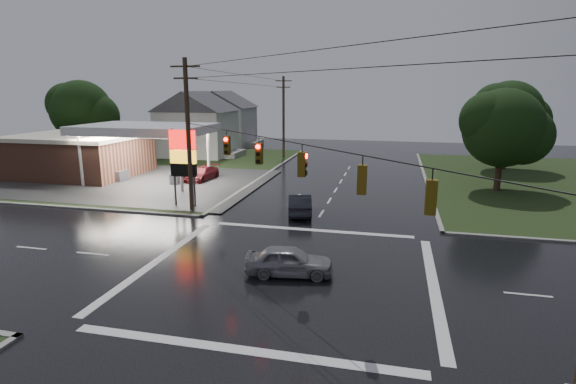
% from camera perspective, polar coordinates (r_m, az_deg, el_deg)
% --- Properties ---
extents(ground, '(120.00, 120.00, 0.00)m').
position_cam_1_polar(ground, '(22.63, -0.22, -10.12)').
color(ground, black).
rests_on(ground, ground).
extents(grass_nw, '(36.00, 36.00, 0.08)m').
position_cam_1_polar(grass_nw, '(56.30, -20.20, 3.13)').
color(grass_nw, black).
rests_on(grass_nw, ground).
extents(gas_station, '(26.20, 18.00, 5.60)m').
position_cam_1_polar(gas_station, '(50.68, -24.00, 4.67)').
color(gas_station, '#2D2D2D').
rests_on(gas_station, ground).
extents(pylon_sign, '(2.00, 0.35, 6.00)m').
position_cam_1_polar(pylon_sign, '(34.71, -13.18, 4.57)').
color(pylon_sign, '#59595E').
rests_on(pylon_sign, ground).
extents(utility_pole_nw, '(2.20, 0.32, 11.00)m').
position_cam_1_polar(utility_pole_nw, '(33.18, -12.54, 7.20)').
color(utility_pole_nw, '#382619').
rests_on(utility_pole_nw, ground).
extents(utility_pole_n, '(2.20, 0.32, 10.50)m').
position_cam_1_polar(utility_pole_n, '(60.08, -0.57, 9.70)').
color(utility_pole_n, '#382619').
rests_on(utility_pole_n, ground).
extents(traffic_signals, '(26.87, 26.87, 1.47)m').
position_cam_1_polar(traffic_signals, '(20.93, -0.20, 6.40)').
color(traffic_signals, black).
rests_on(traffic_signals, ground).
extents(house_near, '(11.05, 8.48, 8.60)m').
position_cam_1_polar(house_near, '(62.05, -11.47, 8.57)').
color(house_near, silver).
rests_on(house_near, ground).
extents(house_far, '(11.05, 8.48, 8.60)m').
position_cam_1_polar(house_far, '(73.46, -8.26, 9.33)').
color(house_far, silver).
rests_on(house_far, ground).
extents(tree_nw_behind, '(8.93, 7.60, 10.00)m').
position_cam_1_polar(tree_nw_behind, '(63.48, -24.65, 9.37)').
color(tree_nw_behind, black).
rests_on(tree_nw_behind, ground).
extents(tree_ne_near, '(7.99, 6.80, 8.98)m').
position_cam_1_polar(tree_ne_near, '(43.36, 25.82, 7.30)').
color(tree_ne_near, black).
rests_on(tree_ne_near, ground).
extents(tree_ne_far, '(8.46, 7.20, 9.80)m').
position_cam_1_polar(tree_ne_far, '(55.67, 26.36, 8.86)').
color(tree_ne_far, black).
rests_on(tree_ne_far, ground).
extents(car_north, '(2.60, 4.88, 1.53)m').
position_cam_1_polar(car_north, '(32.55, 1.50, -1.47)').
color(car_north, black).
rests_on(car_north, ground).
extents(car_crossing, '(4.45, 2.30, 1.45)m').
position_cam_1_polar(car_crossing, '(22.03, 0.17, -8.74)').
color(car_crossing, gray).
rests_on(car_crossing, ground).
extents(car_pump, '(2.39, 4.87, 1.36)m').
position_cam_1_polar(car_pump, '(45.22, -10.88, 2.28)').
color(car_pump, maroon).
rests_on(car_pump, ground).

